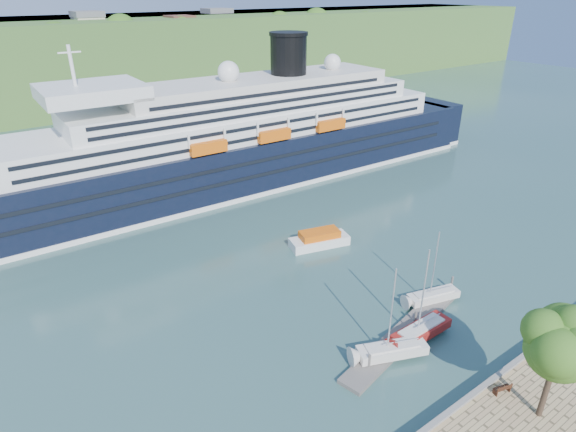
% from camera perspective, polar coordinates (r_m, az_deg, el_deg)
% --- Properties ---
extents(ground, '(400.00, 400.00, 0.00)m').
position_cam_1_polar(ground, '(47.91, 21.46, -19.32)').
color(ground, '#2B4D4C').
rests_on(ground, ground).
extents(far_hillside, '(400.00, 50.00, 24.00)m').
position_cam_1_polar(far_hillside, '(164.76, -25.84, 16.01)').
color(far_hillside, '#346026').
rests_on(far_hillside, ground).
extents(quay_coping, '(220.00, 0.50, 0.30)m').
position_cam_1_polar(quay_coping, '(47.07, 21.90, -18.43)').
color(quay_coping, slate).
rests_on(quay_coping, promenade).
extents(cruise_ship, '(114.17, 20.46, 25.52)m').
position_cam_1_polar(cruise_ship, '(84.51, -6.81, 11.90)').
color(cruise_ship, black).
rests_on(cruise_ship, ground).
extents(park_bench, '(1.79, 1.11, 1.07)m').
position_cam_1_polar(park_bench, '(47.22, 24.04, -18.09)').
color(park_bench, '#3F2112').
rests_on(park_bench, promenade).
extents(promenade_tree, '(6.69, 6.69, 11.07)m').
position_cam_1_polar(promenade_tree, '(43.47, 29.07, -14.89)').
color(promenade_tree, '#2D5D18').
rests_on(promenade_tree, promenade).
extents(floating_pontoon, '(20.02, 6.62, 0.44)m').
position_cam_1_polar(floating_pontoon, '(52.27, 13.60, -13.38)').
color(floating_pontoon, slate).
rests_on(floating_pontoon, ground).
extents(sailboat_white_near, '(7.77, 4.79, 9.74)m').
position_cam_1_polar(sailboat_white_near, '(46.42, 12.68, -11.63)').
color(sailboat_white_near, silver).
rests_on(sailboat_white_near, ground).
extents(sailboat_red, '(7.86, 2.19, 10.15)m').
position_cam_1_polar(sailboat_red, '(49.33, 16.04, -9.31)').
color(sailboat_red, maroon).
rests_on(sailboat_red, ground).
extents(sailboat_white_far, '(6.98, 3.61, 8.69)m').
position_cam_1_polar(sailboat_white_far, '(55.63, 17.28, -6.09)').
color(sailboat_white_far, silver).
rests_on(sailboat_white_far, ground).
extents(tender_launch, '(8.74, 4.88, 2.29)m').
position_cam_1_polar(tender_launch, '(66.35, 3.74, -2.67)').
color(tender_launch, '#D95A0C').
rests_on(tender_launch, ground).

